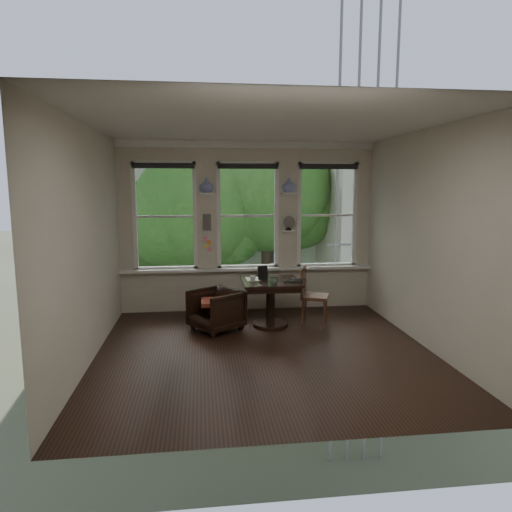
{
  "coord_description": "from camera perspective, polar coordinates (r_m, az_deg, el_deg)",
  "views": [
    {
      "loc": [
        -0.83,
        -5.87,
        2.22
      ],
      "look_at": [
        -0.01,
        0.9,
        1.18
      ],
      "focal_mm": 32.0,
      "sensor_mm": 36.0,
      "label": 1
    }
  ],
  "objects": [
    {
      "name": "window_right",
      "position": [
        8.45,
        8.8,
        5.06
      ],
      "size": [
        1.1,
        0.12,
        1.9
      ],
      "primitive_type": null,
      "color": "white",
      "rests_on": "ground"
    },
    {
      "name": "tablet",
      "position": [
        7.26,
        0.86,
        -2.12
      ],
      "size": [
        0.17,
        0.1,
        0.22
      ],
      "primitive_type": "cube",
      "rotation": [
        -0.26,
        0.0,
        0.15
      ],
      "color": "black",
      "rests_on": "table"
    },
    {
      "name": "desk_fan",
      "position": [
        8.18,
        4.1,
        3.83
      ],
      "size": [
        0.2,
        0.2,
        0.24
      ],
      "primitive_type": null,
      "color": "#59544F",
      "rests_on": "ground"
    },
    {
      "name": "wall_back",
      "position": [
        8.19,
        -1.06,
        3.65
      ],
      "size": [
        4.5,
        0.0,
        4.5
      ],
      "primitive_type": "plane",
      "rotation": [
        1.57,
        0.0,
        0.0
      ],
      "color": "beige",
      "rests_on": "ground"
    },
    {
      "name": "armchair_left",
      "position": [
        7.16,
        -5.02,
        -6.74
      ],
      "size": [
        0.97,
        0.97,
        0.64
      ],
      "primitive_type": "imported",
      "rotation": [
        0.0,
        0.0,
        -0.95
      ],
      "color": "black",
      "rests_on": "ground"
    },
    {
      "name": "vase_left",
      "position": [
        8.02,
        -6.22,
        8.77
      ],
      "size": [
        0.24,
        0.24,
        0.25
      ],
      "primitive_type": "imported",
      "color": "white",
      "rests_on": "shelf_left"
    },
    {
      "name": "wall_left",
      "position": [
        6.08,
        -20.35,
        1.34
      ],
      "size": [
        0.0,
        4.5,
        4.5
      ],
      "primitive_type": "plane",
      "rotation": [
        1.57,
        0.0,
        1.57
      ],
      "color": "beige",
      "rests_on": "ground"
    },
    {
      "name": "laptop",
      "position": [
        7.11,
        4.97,
        -3.16
      ],
      "size": [
        0.37,
        0.25,
        0.03
      ],
      "primitive_type": "imported",
      "rotation": [
        0.0,
        0.0,
        0.05
      ],
      "color": "black",
      "rests_on": "table"
    },
    {
      "name": "mug",
      "position": [
        7.1,
        -0.4,
        -2.87
      ],
      "size": [
        0.12,
        0.12,
        0.1
      ],
      "primitive_type": "imported",
      "rotation": [
        0.0,
        0.0,
        0.2
      ],
      "color": "white",
      "rests_on": "table"
    },
    {
      "name": "shelf_left",
      "position": [
        8.02,
        -6.2,
        7.78
      ],
      "size": [
        0.26,
        0.16,
        0.03
      ],
      "primitive_type": "cube",
      "color": "white",
      "rests_on": "ground"
    },
    {
      "name": "side_chair_right",
      "position": [
        7.49,
        7.37,
        -4.98
      ],
      "size": [
        0.54,
        0.54,
        0.92
      ],
      "primitive_type": null,
      "rotation": [
        0.0,
        0.0,
        1.22
      ],
      "color": "#452A18",
      "rests_on": "ground"
    },
    {
      "name": "table",
      "position": [
        7.31,
        1.83,
        -5.94
      ],
      "size": [
        0.9,
        0.9,
        0.75
      ],
      "primitive_type": null,
      "color": "black",
      "rests_on": "ground"
    },
    {
      "name": "window_center",
      "position": [
        8.18,
        -1.06,
        5.04
      ],
      "size": [
        1.1,
        0.12,
        1.9
      ],
      "primitive_type": null,
      "color": "white",
      "rests_on": "ground"
    },
    {
      "name": "sticky_notes",
      "position": [
        8.11,
        -6.11,
        1.77
      ],
      "size": [
        0.16,
        0.01,
        0.24
      ],
      "primitive_type": null,
      "color": "pink",
      "rests_on": "ground"
    },
    {
      "name": "cushion_red",
      "position": [
        7.12,
        -5.03,
        -5.74
      ],
      "size": [
        0.45,
        0.45,
        0.06
      ],
      "primitive_type": "cube",
      "color": "maroon",
      "rests_on": "armchair_left"
    },
    {
      "name": "wall_front",
      "position": [
        3.78,
        5.93,
        -2.35
      ],
      "size": [
        4.5,
        0.0,
        4.5
      ],
      "primitive_type": "plane",
      "rotation": [
        -1.57,
        0.0,
        0.0
      ],
      "color": "beige",
      "rests_on": "ground"
    },
    {
      "name": "ground",
      "position": [
        6.33,
        1.11,
        -11.85
      ],
      "size": [
        4.5,
        4.5,
        0.0
      ],
      "primitive_type": "plane",
      "color": "black",
      "rests_on": "ground"
    },
    {
      "name": "shelf_right",
      "position": [
        8.17,
        4.11,
        7.82
      ],
      "size": [
        0.26,
        0.16,
        0.03
      ],
      "primitive_type": "cube",
      "color": "white",
      "rests_on": "ground"
    },
    {
      "name": "window_left",
      "position": [
        8.16,
        -11.28,
        4.87
      ],
      "size": [
        1.1,
        0.12,
        1.9
      ],
      "primitive_type": null,
      "color": "white",
      "rests_on": "ground"
    },
    {
      "name": "ceiling",
      "position": [
        5.98,
        1.19,
        16.18
      ],
      "size": [
        4.5,
        4.5,
        0.0
      ],
      "primitive_type": "plane",
      "rotation": [
        3.14,
        0.0,
        0.0
      ],
      "color": "silver",
      "rests_on": "ground"
    },
    {
      "name": "papers",
      "position": [
        7.32,
        -0.37,
        -2.88
      ],
      "size": [
        0.22,
        0.3,
        0.0
      ],
      "primitive_type": "cube",
      "rotation": [
        0.0,
        0.0,
        -0.01
      ],
      "color": "silver",
      "rests_on": "table"
    },
    {
      "name": "intercom",
      "position": [
        8.07,
        -6.15,
        4.23
      ],
      "size": [
        0.14,
        0.06,
        0.28
      ],
      "primitive_type": "cube",
      "color": "#59544F",
      "rests_on": "ground"
    },
    {
      "name": "drinking_glass",
      "position": [
        6.95,
        2.29,
        -3.1
      ],
      "size": [
        0.14,
        0.14,
        0.1
      ],
      "primitive_type": "imported",
      "rotation": [
        0.0,
        0.0,
        -0.12
      ],
      "color": "white",
      "rests_on": "table"
    },
    {
      "name": "vase_right",
      "position": [
        8.17,
        4.12,
        8.8
      ],
      "size": [
        0.24,
        0.24,
        0.25
      ],
      "primitive_type": "imported",
      "color": "white",
      "rests_on": "shelf_right"
    },
    {
      "name": "wall_right",
      "position": [
        6.67,
        20.68,
        1.92
      ],
      "size": [
        0.0,
        4.5,
        4.5
      ],
      "primitive_type": "plane",
      "rotation": [
        1.57,
        0.0,
        -1.57
      ],
      "color": "beige",
      "rests_on": "ground"
    }
  ]
}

